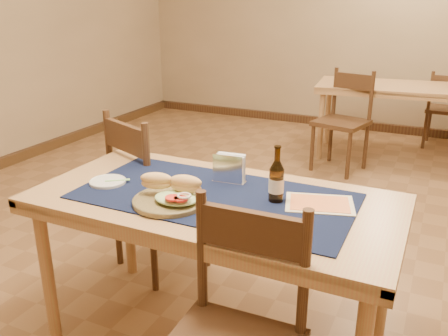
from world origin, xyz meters
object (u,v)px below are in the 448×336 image
at_px(chair_main_far, 154,191).
at_px(beer_bottle, 276,181).
at_px(back_table, 394,93).
at_px(main_table, 214,214).
at_px(sandwich_plate, 171,196).
at_px(napkin_holder, 229,169).

bearing_deg(chair_main_far, beer_bottle, -22.92).
xyz_separation_m(back_table, chair_main_far, (-1.00, -2.84, -0.16)).
bearing_deg(main_table, sandwich_plate, -130.06).
relative_size(main_table, chair_main_far, 1.63).
height_order(main_table, beer_bottle, beer_bottle).
relative_size(back_table, chair_main_far, 1.60).
distance_m(main_table, beer_bottle, 0.32).
height_order(back_table, beer_bottle, beer_bottle).
height_order(chair_main_far, beer_bottle, beer_bottle).
bearing_deg(beer_bottle, napkin_holder, 157.17).
height_order(main_table, sandwich_plate, sandwich_plate).
xyz_separation_m(back_table, sandwich_plate, (-0.51, -3.42, 0.12)).
relative_size(chair_main_far, napkin_holder, 6.17).
height_order(back_table, chair_main_far, chair_main_far).
xyz_separation_m(beer_bottle, napkin_holder, (-0.27, 0.11, -0.03)).
bearing_deg(back_table, main_table, -96.77).
height_order(chair_main_far, sandwich_plate, chair_main_far).
xyz_separation_m(main_table, back_table, (0.39, 3.27, 0.00)).
bearing_deg(main_table, chair_main_far, 144.86).
bearing_deg(main_table, back_table, 83.23).
bearing_deg(sandwich_plate, chair_main_far, 129.87).
height_order(sandwich_plate, beer_bottle, beer_bottle).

